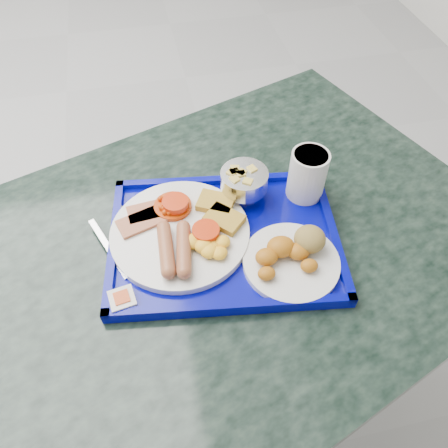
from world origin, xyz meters
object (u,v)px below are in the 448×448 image
(fruit_bowl, at_px, (244,181))
(main_plate, at_px, (183,231))
(tray, at_px, (224,239))
(juice_cup, at_px, (308,173))
(bread_plate, at_px, (293,255))
(table, at_px, (208,300))

(fruit_bowl, bearing_deg, main_plate, -150.01)
(tray, distance_m, juice_cup, 0.21)
(main_plate, relative_size, bread_plate, 1.51)
(fruit_bowl, bearing_deg, table, -132.34)
(table, relative_size, fruit_bowl, 14.30)
(tray, distance_m, fruit_bowl, 0.13)
(fruit_bowl, distance_m, juice_cup, 0.13)
(tray, bearing_deg, table, -162.87)
(tray, bearing_deg, main_plate, 164.48)
(fruit_bowl, xyz_separation_m, juice_cup, (0.12, -0.02, 0.01))
(bread_plate, bearing_deg, fruit_bowl, 104.91)
(bread_plate, height_order, juice_cup, juice_cup)
(main_plate, height_order, juice_cup, juice_cup)
(main_plate, xyz_separation_m, fruit_bowl, (0.14, 0.08, 0.03))
(main_plate, relative_size, juice_cup, 2.53)
(main_plate, height_order, fruit_bowl, fruit_bowl)
(main_plate, bearing_deg, table, -43.43)
(juice_cup, bearing_deg, fruit_bowl, 171.23)
(bread_plate, bearing_deg, juice_cup, 64.01)
(table, distance_m, bread_plate, 0.27)
(table, bearing_deg, bread_plate, -24.18)
(bread_plate, bearing_deg, tray, 144.13)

